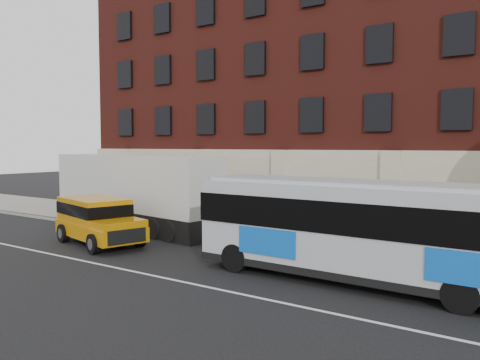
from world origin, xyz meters
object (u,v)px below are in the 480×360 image
Objects in this scene: yellow_suv at (97,218)px; city_bus at (375,229)px; sign_pole at (94,199)px; shipping_container at (134,192)px.

city_bus is at bearing 2.82° from yellow_suv.
sign_pole is 5.33m from yellow_suv.
sign_pole is 0.21× the size of city_bus.
sign_pole is 16.89m from city_bus.
city_bus is 1.01× the size of shipping_container.
yellow_suv is at bearing -177.18° from city_bus.
shipping_container is (-14.25, 3.24, 0.11)m from city_bus.
yellow_suv is 0.46× the size of shipping_container.
city_bus reaches higher than sign_pole.
yellow_suv is at bearing -36.87° from sign_pole.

